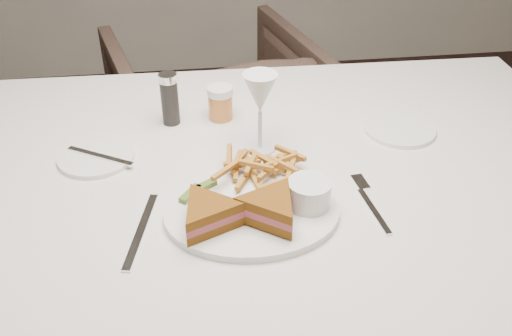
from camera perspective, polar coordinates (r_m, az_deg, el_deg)
The scene contains 3 objects.
table at distance 1.40m, azimuth -0.28°, elevation -13.33°, with size 1.53×1.02×0.75m, color silver.
chair_far at distance 2.18m, azimuth -4.03°, elevation 5.45°, with size 0.70×0.66×0.72m, color #44322A.
table_setting at distance 1.10m, azimuth -0.59°, elevation -0.31°, with size 0.83×0.58×0.18m.
Camera 1 is at (0.05, -0.63, 1.41)m, focal length 40.00 mm.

